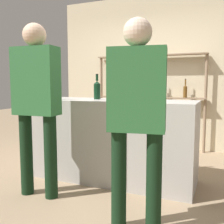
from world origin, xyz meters
TOP-DOWN VIEW (x-y plane):
  - ground_plane at (0.00, 0.00)m, footprint 16.00×16.00m
  - bar_counter at (0.00, 0.00)m, footprint 2.02×0.68m
  - back_wall at (0.00, 1.94)m, footprint 3.62×0.12m
  - back_shelf at (-0.00, 1.76)m, footprint 2.00×0.18m
  - counter_bottle_0 at (-0.22, 0.04)m, footprint 0.08×0.08m
  - counter_bottle_1 at (0.21, 0.21)m, footprint 0.08×0.08m
  - counter_bottle_2 at (-0.67, -0.19)m, footprint 0.09×0.09m
  - wine_glass at (0.44, 0.17)m, footprint 0.09×0.09m
  - customer_right at (0.63, -0.99)m, footprint 0.47×0.27m
  - customer_left at (-0.53, -0.76)m, footprint 0.48×0.24m

SIDE VIEW (x-z plane):
  - ground_plane at x=0.00m, z-range 0.00..0.00m
  - bar_counter at x=0.00m, z-range 0.00..0.99m
  - customer_right at x=0.63m, z-range 0.15..1.84m
  - customer_left at x=-0.53m, z-range 0.16..1.95m
  - wine_glass at x=0.44m, z-range 1.03..1.18m
  - counter_bottle_0 at x=-0.22m, z-range 0.96..1.28m
  - counter_bottle_1 at x=0.21m, z-range 0.96..1.28m
  - back_shelf at x=0.00m, z-range 0.28..1.98m
  - counter_bottle_2 at x=-0.67m, z-range 0.96..1.30m
  - back_wall at x=0.00m, z-range 0.00..2.80m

